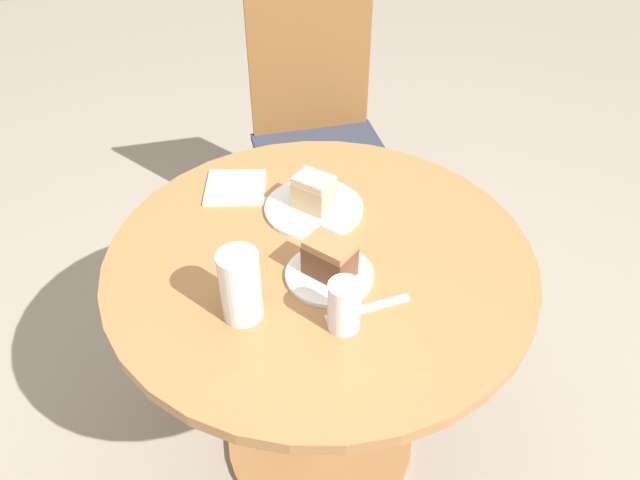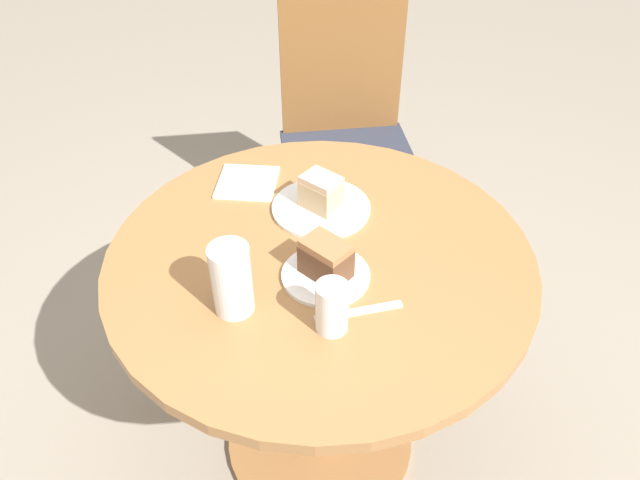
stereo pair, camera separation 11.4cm
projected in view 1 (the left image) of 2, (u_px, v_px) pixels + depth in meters
The scene contains 11 objects.
ground_plane at pixel (320, 439), 1.89m from camera, with size 8.00×8.00×0.00m, color gray.
table at pixel (320, 317), 1.54m from camera, with size 0.97×0.97×0.76m.
chair at pixel (319, 133), 2.26m from camera, with size 0.53×0.51×1.00m.
plate_near at pixel (330, 275), 1.35m from camera, with size 0.19×0.19×0.01m.
plate_far at pixel (314, 208), 1.53m from camera, with size 0.24×0.24×0.01m.
cake_slice_near at pixel (330, 258), 1.31m from camera, with size 0.12×0.12×0.09m.
cake_slice_far at pixel (313, 192), 1.50m from camera, with size 0.11×0.11×0.09m.
glass_lemonade at pixel (344, 308), 1.21m from camera, with size 0.07×0.07×0.11m.
glass_water at pixel (241, 288), 1.22m from camera, with size 0.08×0.08×0.16m.
napkin_stack at pixel (235, 187), 1.60m from camera, with size 0.16×0.16×0.01m.
fork at pixel (368, 308), 1.27m from camera, with size 0.18×0.06×0.00m.
Camera 1 is at (-0.10, -1.05, 1.69)m, focal length 35.00 mm.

